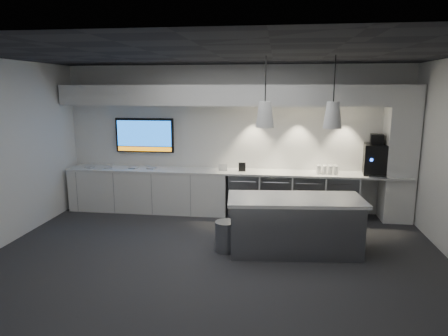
# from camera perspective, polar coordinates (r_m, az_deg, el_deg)

# --- Properties ---
(floor) EXTENTS (7.00, 7.00, 0.00)m
(floor) POSITION_cam_1_polar(r_m,az_deg,el_deg) (6.26, -1.12, -12.55)
(floor) COLOR #2C2C2E
(floor) RESTS_ON ground
(ceiling) EXTENTS (7.00, 7.00, 0.00)m
(ceiling) POSITION_cam_1_polar(r_m,az_deg,el_deg) (5.75, -1.24, 15.96)
(ceiling) COLOR black
(ceiling) RESTS_ON wall_back
(wall_back) EXTENTS (7.00, 0.00, 7.00)m
(wall_back) POSITION_cam_1_polar(r_m,az_deg,el_deg) (8.27, 1.46, 4.13)
(wall_back) COLOR white
(wall_back) RESTS_ON floor
(wall_front) EXTENTS (7.00, 0.00, 7.00)m
(wall_front) POSITION_cam_1_polar(r_m,az_deg,el_deg) (3.44, -7.54, -6.28)
(wall_front) COLOR white
(wall_front) RESTS_ON floor
(back_counter) EXTENTS (6.80, 0.65, 0.04)m
(back_counter) POSITION_cam_1_polar(r_m,az_deg,el_deg) (8.06, 1.19, -0.53)
(back_counter) COLOR white
(back_counter) RESTS_ON left_base_cabinets
(left_base_cabinets) EXTENTS (3.30, 0.63, 0.86)m
(left_base_cabinets) POSITION_cam_1_polar(r_m,az_deg,el_deg) (8.53, -10.61, -3.17)
(left_base_cabinets) COLOR white
(left_base_cabinets) RESTS_ON floor
(fridge_unit_a) EXTENTS (0.60, 0.61, 0.85)m
(fridge_unit_a) POSITION_cam_1_polar(r_m,az_deg,el_deg) (8.14, 2.93, -3.72)
(fridge_unit_a) COLOR gray
(fridge_unit_a) RESTS_ON floor
(fridge_unit_b) EXTENTS (0.60, 0.61, 0.85)m
(fridge_unit_b) POSITION_cam_1_polar(r_m,az_deg,el_deg) (8.12, 7.37, -3.84)
(fridge_unit_b) COLOR gray
(fridge_unit_b) RESTS_ON floor
(fridge_unit_c) EXTENTS (0.60, 0.61, 0.85)m
(fridge_unit_c) POSITION_cam_1_polar(r_m,az_deg,el_deg) (8.14, 11.82, -3.95)
(fridge_unit_c) COLOR gray
(fridge_unit_c) RESTS_ON floor
(fridge_unit_d) EXTENTS (0.60, 0.61, 0.85)m
(fridge_unit_d) POSITION_cam_1_polar(r_m,az_deg,el_deg) (8.21, 16.22, -4.02)
(fridge_unit_d) COLOR gray
(fridge_unit_d) RESTS_ON floor
(backsplash) EXTENTS (4.60, 0.03, 1.30)m
(backsplash) POSITION_cam_1_polar(r_m,az_deg,el_deg) (8.21, 9.82, 4.26)
(backsplash) COLOR white
(backsplash) RESTS_ON wall_back
(soffit) EXTENTS (6.90, 0.60, 0.40)m
(soffit) POSITION_cam_1_polar(r_m,az_deg,el_deg) (7.91, 1.25, 10.34)
(soffit) COLOR white
(soffit) RESTS_ON wall_back
(column) EXTENTS (0.55, 0.55, 2.60)m
(column) POSITION_cam_1_polar(r_m,az_deg,el_deg) (8.29, 23.78, 1.79)
(column) COLOR white
(column) RESTS_ON floor
(wall_tv) EXTENTS (1.25, 0.07, 0.72)m
(wall_tv) POSITION_cam_1_polar(r_m,az_deg,el_deg) (8.63, -11.27, 4.61)
(wall_tv) COLOR black
(wall_tv) RESTS_ON wall_back
(island) EXTENTS (2.15, 1.08, 0.88)m
(island) POSITION_cam_1_polar(r_m,az_deg,el_deg) (6.39, 10.03, -7.97)
(island) COLOR gray
(island) RESTS_ON floor
(bin) EXTENTS (0.40, 0.40, 0.49)m
(bin) POSITION_cam_1_polar(r_m,az_deg,el_deg) (6.38, 0.28, -9.74)
(bin) COLOR gray
(bin) RESTS_ON floor
(coffee_machine) EXTENTS (0.49, 0.65, 0.78)m
(coffee_machine) POSITION_cam_1_polar(r_m,az_deg,el_deg) (8.19, 20.84, 1.34)
(coffee_machine) COLOR black
(coffee_machine) RESTS_ON back_counter
(sign_black) EXTENTS (0.14, 0.03, 0.18)m
(sign_black) POSITION_cam_1_polar(r_m,az_deg,el_deg) (7.98, 2.60, 0.15)
(sign_black) COLOR black
(sign_black) RESTS_ON back_counter
(sign_white) EXTENTS (0.18, 0.03, 0.14)m
(sign_white) POSITION_cam_1_polar(r_m,az_deg,el_deg) (8.02, -0.14, 0.07)
(sign_white) COLOR white
(sign_white) RESTS_ON back_counter
(cup_cluster) EXTENTS (0.41, 0.19, 0.16)m
(cup_cluster) POSITION_cam_1_polar(r_m,az_deg,el_deg) (8.02, 14.53, -0.22)
(cup_cluster) COLOR white
(cup_cluster) RESTS_ON back_counter
(tray_a) EXTENTS (0.18, 0.18, 0.02)m
(tray_a) POSITION_cam_1_polar(r_m,az_deg,el_deg) (8.82, -18.70, 0.12)
(tray_a) COLOR #ADADAD
(tray_a) RESTS_ON back_counter
(tray_b) EXTENTS (0.20, 0.20, 0.02)m
(tray_b) POSITION_cam_1_polar(r_m,az_deg,el_deg) (8.68, -16.17, 0.09)
(tray_b) COLOR #ADADAD
(tray_b) RESTS_ON back_counter
(tray_c) EXTENTS (0.19, 0.19, 0.02)m
(tray_c) POSITION_cam_1_polar(r_m,az_deg,el_deg) (8.49, -12.77, 0.02)
(tray_c) COLOR #ADADAD
(tray_c) RESTS_ON back_counter
(tray_d) EXTENTS (0.16, 0.16, 0.02)m
(tray_d) POSITION_cam_1_polar(r_m,az_deg,el_deg) (8.38, -10.36, -0.02)
(tray_d) COLOR #ADADAD
(tray_d) RESTS_ON back_counter
(pendant_left) EXTENTS (0.27, 0.27, 1.09)m
(pendant_left) POSITION_cam_1_polar(r_m,az_deg,el_deg) (6.04, 5.87, 7.64)
(pendant_left) COLOR white
(pendant_left) RESTS_ON ceiling
(pendant_right) EXTENTS (0.27, 0.27, 1.09)m
(pendant_right) POSITION_cam_1_polar(r_m,az_deg,el_deg) (6.09, 15.27, 7.34)
(pendant_right) COLOR white
(pendant_right) RESTS_ON ceiling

